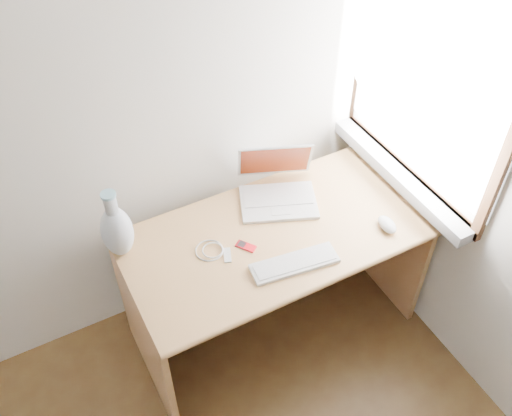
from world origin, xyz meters
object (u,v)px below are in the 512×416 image
vase (117,230)px  external_keyboard (295,263)px  laptop (274,189)px  desk (266,250)px

vase → external_keyboard: bearing=-33.6°
laptop → vase: (-0.74, 0.01, 0.08)m
desk → external_keyboard: (-0.02, -0.28, 0.22)m
external_keyboard → laptop: bearing=80.4°
desk → vase: bearing=168.7°
desk → external_keyboard: size_ratio=3.52×
laptop → desk: bearing=-108.3°
laptop → vase: vase is taller
external_keyboard → vase: size_ratio=1.13×
laptop → external_keyboard: size_ratio=1.08×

